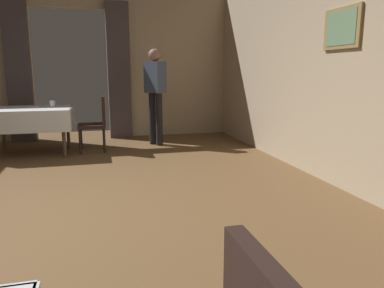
# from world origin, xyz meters

# --- Properties ---
(ground) EXTENTS (10.08, 10.08, 0.00)m
(ground) POSITION_xyz_m (0.00, 0.00, 0.00)
(ground) COLOR brown
(wall_right) EXTENTS (0.16, 8.40, 3.00)m
(wall_right) POSITION_xyz_m (3.20, -0.00, 1.50)
(wall_right) COLOR tan
(wall_right) RESTS_ON ground
(wall_back) EXTENTS (6.40, 0.27, 3.00)m
(wall_back) POSITION_xyz_m (0.00, 4.18, 1.52)
(wall_back) COLOR tan
(wall_back) RESTS_ON ground
(dining_table_mid) EXTENTS (1.28, 1.06, 0.75)m
(dining_table_mid) POSITION_xyz_m (-0.58, 2.88, 0.65)
(dining_table_mid) COLOR #4C3D2D
(dining_table_mid) RESTS_ON ground
(chair_mid_right) EXTENTS (0.44, 0.44, 0.93)m
(chair_mid_right) POSITION_xyz_m (0.45, 2.81, 0.52)
(chair_mid_right) COLOR black
(chair_mid_right) RESTS_ON ground
(plate_mid_a) EXTENTS (0.23, 0.23, 0.01)m
(plate_mid_a) POSITION_xyz_m (-0.57, 3.06, 0.76)
(plate_mid_a) COLOR white
(plate_mid_a) RESTS_ON dining_table_mid
(glass_mid_b) EXTENTS (0.07, 0.07, 0.11)m
(glass_mid_b) POSITION_xyz_m (-0.24, 2.91, 0.81)
(glass_mid_b) COLOR silver
(glass_mid_b) RESTS_ON dining_table_mid
(glass_mid_c) EXTENTS (0.07, 0.07, 0.08)m
(glass_mid_c) POSITION_xyz_m (-0.25, 3.22, 0.79)
(glass_mid_c) COLOR silver
(glass_mid_c) RESTS_ON dining_table_mid
(person_waiter_by_doorway) EXTENTS (0.38, 0.42, 1.72)m
(person_waiter_by_doorway) POSITION_xyz_m (1.49, 3.13, 1.02)
(person_waiter_by_doorway) COLOR black
(person_waiter_by_doorway) RESTS_ON ground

